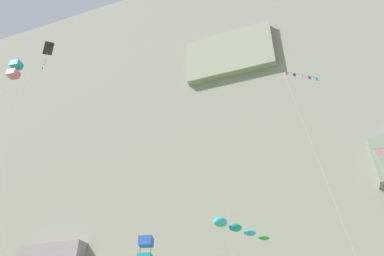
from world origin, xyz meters
TOP-DOWN VIEW (x-y plane):
  - cliff_face at (-0.00, 61.95)m, footprint 180.00×28.82m
  - kite_banner_low_right at (10.57, 35.47)m, footprint 3.96×5.48m
  - kite_box_high_center at (-8.71, 17.08)m, footprint 0.73×4.62m
  - kite_diamond_mid_center at (-11.93, 21.99)m, footprint 1.26×6.58m
  - kite_box_upper_right at (-2.74, 27.22)m, footprint 3.00×2.93m
  - kite_windsock_upper_mid at (1.28, 38.18)m, footprint 4.91×6.54m

SIDE VIEW (x-z plane):
  - kite_box_upper_right at x=-2.74m, z-range 3.86..13.48m
  - kite_windsock_upper_mid at x=1.28m, z-range 6.18..20.14m
  - kite_box_high_center at x=-8.71m, z-range 9.14..28.92m
  - kite_banner_low_right at x=10.57m, z-range 10.40..39.00m
  - kite_diamond_mid_center at x=-11.93m, z-range 12.13..40.21m
  - cliff_face at x=0.00m, z-range -0.01..71.66m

